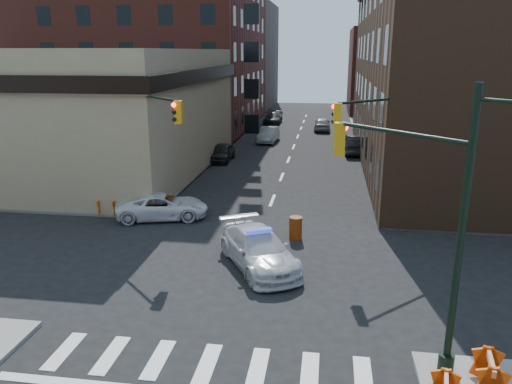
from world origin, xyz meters
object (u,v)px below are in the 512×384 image
(barrel_road, at_px, (296,228))
(barricade_nw_a, at_px, (108,206))
(pickup, at_px, (162,206))
(pedestrian_b, at_px, (102,192))
(parked_car_enear, at_px, (353,144))
(parked_car_wfar, at_px, (269,135))
(parked_car_wnear, at_px, (222,152))
(police_car, at_px, (259,249))
(barrel_bank, at_px, (169,204))
(pedestrian_a, at_px, (162,185))

(barrel_road, bearing_deg, barricade_nw_a, 169.38)
(pickup, xyz_separation_m, pedestrian_b, (-3.84, 0.79, 0.40))
(parked_car_enear, bearing_deg, parked_car_wfar, -32.93)
(parked_car_wfar, bearing_deg, parked_car_enear, -26.18)
(parked_car_wnear, bearing_deg, police_car, -73.39)
(pickup, bearing_deg, barricade_nw_a, 76.94)
(police_car, height_order, barricade_nw_a, police_car)
(parked_car_wfar, bearing_deg, pedestrian_b, -102.46)
(police_car, bearing_deg, parked_car_wnear, 77.16)
(parked_car_wfar, height_order, pedestrian_b, pedestrian_b)
(pedestrian_b, bearing_deg, barrel_road, -33.25)
(pickup, distance_m, pedestrian_b, 3.94)
(barrel_bank, bearing_deg, police_car, -46.98)
(parked_car_wfar, relative_size, pedestrian_a, 2.60)
(barrel_bank, relative_size, barricade_nw_a, 0.85)
(parked_car_wnear, xyz_separation_m, parked_car_wfar, (2.80, 9.43, 0.03))
(pickup, relative_size, parked_car_wfar, 1.08)
(police_car, xyz_separation_m, pickup, (-6.10, 5.54, -0.10))
(police_car, bearing_deg, pedestrian_a, 100.57)
(pickup, distance_m, parked_car_wnear, 15.04)
(pedestrian_b, bearing_deg, barricade_nw_a, -68.56)
(police_car, height_order, parked_car_wnear, police_car)
(parked_car_wfar, distance_m, pedestrian_a, 21.81)
(pickup, height_order, parked_car_wfar, parked_car_wfar)
(parked_car_wfar, bearing_deg, barrel_bank, -93.40)
(police_car, relative_size, parked_car_wnear, 1.29)
(parked_car_wnear, distance_m, barricade_nw_a, 15.47)
(pedestrian_b, distance_m, barricade_nw_a, 1.26)
(police_car, bearing_deg, parked_car_wfar, 66.97)
(parked_car_wnear, relative_size, parked_car_enear, 0.86)
(pedestrian_b, height_order, barrel_bank, pedestrian_b)
(parked_car_enear, bearing_deg, pedestrian_b, 48.55)
(parked_car_wnear, relative_size, barrel_road, 3.75)
(barrel_road, distance_m, barrel_bank, 7.94)
(police_car, bearing_deg, pedestrian_b, 118.37)
(pickup, bearing_deg, pedestrian_a, 3.55)
(parked_car_wnear, relative_size, barricade_nw_a, 3.48)
(parked_car_enear, relative_size, pedestrian_a, 2.80)
(parked_car_wnear, height_order, pedestrian_b, pedestrian_b)
(parked_car_wfar, distance_m, pedestrian_b, 24.62)
(barrel_bank, bearing_deg, barricade_nw_a, -162.19)
(pickup, relative_size, pedestrian_a, 2.82)
(parked_car_wnear, height_order, parked_car_wfar, parked_car_wfar)
(police_car, xyz_separation_m, barrel_road, (1.33, 3.47, -0.22))
(parked_car_enear, height_order, barrel_road, parked_car_enear)
(pickup, height_order, parked_car_enear, parked_car_enear)
(parked_car_enear, bearing_deg, police_car, 75.54)
(pickup, height_order, pedestrian_b, pedestrian_b)
(parked_car_wnear, xyz_separation_m, pedestrian_b, (-3.92, -14.26, 0.37))
(parked_car_wnear, height_order, barrel_road, parked_car_wnear)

